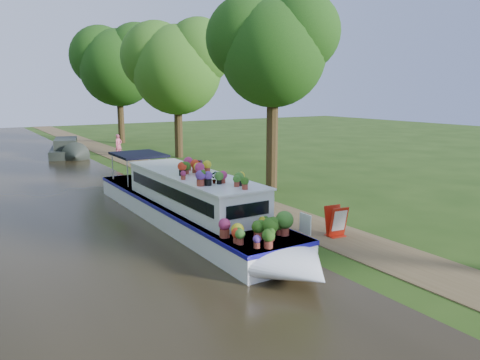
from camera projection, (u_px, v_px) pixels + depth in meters
name	position (u px, v px, depth m)	size (l,w,h in m)	color
ground	(237.00, 213.00, 17.90)	(100.00, 100.00, 0.00)	#213D0F
canal_water	(75.00, 239.00, 14.78)	(10.00, 100.00, 0.02)	black
towpath	(262.00, 209.00, 18.52)	(2.20, 100.00, 0.03)	brown
plant_boat	(193.00, 203.00, 15.91)	(2.29, 13.52, 2.30)	white
tree_near_overhang	(272.00, 46.00, 21.17)	(5.52, 5.28, 8.99)	black
tree_near_mid	(176.00, 63.00, 31.57)	(6.90, 6.60, 9.40)	black
tree_near_far	(118.00, 62.00, 40.36)	(7.59, 7.26, 10.30)	black
second_boat	(66.00, 149.00, 33.21)	(3.20, 6.81, 1.25)	#222722
sandwich_board	(336.00, 223.00, 14.92)	(0.63, 0.55, 0.97)	#B11D0C
pedestrian_pink	(119.00, 145.00, 33.26)	(0.56, 0.36, 1.52)	#DB5A87
verge_plant	(193.00, 190.00, 21.09)	(0.39, 0.34, 0.44)	#2A5C1B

